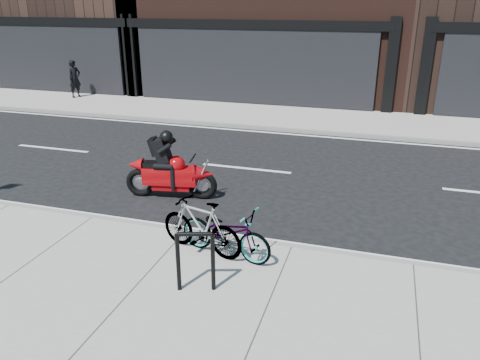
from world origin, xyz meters
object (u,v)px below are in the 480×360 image
(bicycle_rear, at_px, (201,226))
(motorcycle, at_px, (174,171))
(pedestrian, at_px, (75,79))
(bike_rack, at_px, (195,256))
(bicycle_front, at_px, (226,232))

(bicycle_rear, height_order, motorcycle, motorcycle)
(bicycle_rear, height_order, pedestrian, pedestrian)
(bike_rack, xyz_separation_m, motorcycle, (-1.87, 3.37, -0.06))
(bike_rack, distance_m, pedestrian, 16.15)
(motorcycle, bearing_deg, pedestrian, 124.44)
(bike_rack, height_order, pedestrian, pedestrian)
(bicycle_front, bearing_deg, motorcycle, 52.69)
(bicycle_rear, bearing_deg, bike_rack, 32.25)
(bike_rack, relative_size, motorcycle, 0.46)
(bicycle_rear, bearing_deg, bicycle_front, 104.81)
(bike_rack, xyz_separation_m, pedestrian, (-10.63, 12.15, 0.25))
(bicycle_front, distance_m, motorcycle, 3.03)
(bike_rack, distance_m, bicycle_rear, 1.12)
(bicycle_front, xyz_separation_m, bicycle_rear, (-0.43, 0.00, 0.04))
(bicycle_front, relative_size, bicycle_rear, 1.05)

